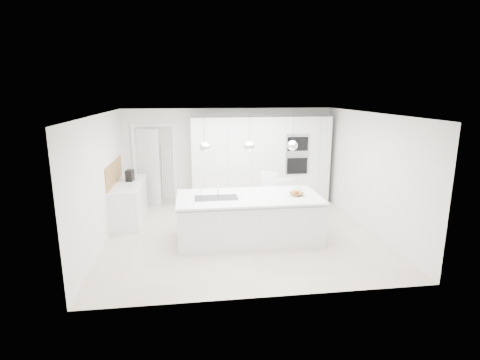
{
  "coord_description": "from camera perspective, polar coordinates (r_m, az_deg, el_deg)",
  "views": [
    {
      "loc": [
        -1.02,
        -7.32,
        2.92
      ],
      "look_at": [
        0.0,
        0.3,
        1.1
      ],
      "focal_mm": 28.0,
      "sensor_mm": 36.0,
      "label": 1
    }
  ],
  "objects": [
    {
      "name": "fruit_bowl",
      "position": [
        7.54,
        8.64,
        -2.11
      ],
      "size": [
        0.35,
        0.35,
        0.07
      ],
      "primitive_type": "imported",
      "rotation": [
        0.0,
        0.0,
        0.4
      ],
      "color": "olive",
      "rests_on": "island_worktop"
    },
    {
      "name": "apple_b",
      "position": [
        7.51,
        8.66,
        -1.92
      ],
      "size": [
        0.07,
        0.07,
        0.07
      ],
      "primitive_type": "sphere",
      "color": "#B92E12",
      "rests_on": "fruit_bowl"
    },
    {
      "name": "island_tap",
      "position": [
        7.47,
        -3.4,
        -1.19
      ],
      "size": [
        0.02,
        0.02,
        0.3
      ],
      "primitive_type": "cylinder",
      "color": "white",
      "rests_on": "island_worktop"
    },
    {
      "name": "oven_stack",
      "position": [
        9.73,
        8.74,
        3.88
      ],
      "size": [
        0.62,
        0.04,
        1.05
      ],
      "primitive_type": null,
      "color": "#A5A5A8",
      "rests_on": "tall_cabinets"
    },
    {
      "name": "island_sink",
      "position": [
        7.34,
        -3.64,
        -3.33
      ],
      "size": [
        0.84,
        0.44,
        0.18
      ],
      "primitive_type": null,
      "color": "#3F3F42",
      "rests_on": "island_worktop"
    },
    {
      "name": "tall_cabinets",
      "position": [
        9.85,
        3.15,
        2.96
      ],
      "size": [
        3.6,
        0.6,
        2.3
      ],
      "primitive_type": "cube",
      "color": "white",
      "rests_on": "floor"
    },
    {
      "name": "left_base_cabinets",
      "position": [
        8.99,
        -16.49,
        -3.32
      ],
      "size": [
        0.6,
        1.8,
        0.86
      ],
      "primitive_type": "cube",
      "color": "white",
      "rests_on": "floor"
    },
    {
      "name": "bar_stool_left",
      "position": [
        8.45,
        4.61,
        -2.82
      ],
      "size": [
        0.49,
        0.6,
        1.15
      ],
      "primitive_type": null,
      "rotation": [
        0.0,
        0.0,
        -0.23
      ],
      "color": "white",
      "rests_on": "floor"
    },
    {
      "name": "wall_left",
      "position": [
        7.7,
        -20.41,
        -0.05
      ],
      "size": [
        0.0,
        5.0,
        5.0
      ],
      "primitive_type": "plane",
      "rotation": [
        1.57,
        0.0,
        1.57
      ],
      "color": "silver",
      "rests_on": "ground"
    },
    {
      "name": "pendant_right",
      "position": [
        7.36,
        8.01,
        5.22
      ],
      "size": [
        0.2,
        0.2,
        0.2
      ],
      "primitive_type": "sphere",
      "color": "white",
      "rests_on": "ceiling"
    },
    {
      "name": "oak_backsplash",
      "position": [
        8.87,
        -18.63,
        1.1
      ],
      "size": [
        0.02,
        1.8,
        0.5
      ],
      "primitive_type": "cube",
      "color": "olive",
      "rests_on": "wall_left"
    },
    {
      "name": "doorway_frame",
      "position": [
        10.01,
        -12.82,
        2.08
      ],
      "size": [
        1.11,
        0.08,
        2.13
      ],
      "primitive_type": null,
      "color": "white",
      "rests_on": "floor"
    },
    {
      "name": "espresso_machine",
      "position": [
        9.02,
        -16.44,
        0.67
      ],
      "size": [
        0.19,
        0.26,
        0.26
      ],
      "primitive_type": "cube",
      "rotation": [
        0.0,
        0.0,
        -0.14
      ],
      "color": "black",
      "rests_on": "left_worktop"
    },
    {
      "name": "pendant_mid",
      "position": [
        7.18,
        1.43,
        5.15
      ],
      "size": [
        0.2,
        0.2,
        0.2
      ],
      "primitive_type": "sphere",
      "color": "white",
      "rests_on": "ceiling"
    },
    {
      "name": "pendant_left",
      "position": [
        7.1,
        -5.39,
        5.0
      ],
      "size": [
        0.2,
        0.2,
        0.2
      ],
      "primitive_type": "sphere",
      "color": "white",
      "rests_on": "ceiling"
    },
    {
      "name": "radiator",
      "position": [
        10.01,
        -10.95,
        1.15
      ],
      "size": [
        0.32,
        0.04,
        1.4
      ],
      "primitive_type": null,
      "color": "white",
      "rests_on": "floor"
    },
    {
      "name": "floor",
      "position": [
        7.95,
        0.29,
        -8.24
      ],
      "size": [
        5.5,
        5.5,
        0.0
      ],
      "primitive_type": "plane",
      "color": "beige",
      "rests_on": "ground"
    },
    {
      "name": "apple_a",
      "position": [
        7.51,
        8.7,
        -1.91
      ],
      "size": [
        0.07,
        0.07,
        0.07
      ],
      "primitive_type": "sphere",
      "color": "#B92E12",
      "rests_on": "fruit_bowl"
    },
    {
      "name": "ceiling",
      "position": [
        7.4,
        0.31,
        10.07
      ],
      "size": [
        5.5,
        5.5,
        0.0
      ],
      "primitive_type": "plane",
      "rotation": [
        3.14,
        0.0,
        0.0
      ],
      "color": "white",
      "rests_on": "wall_back"
    },
    {
      "name": "banana_bunch",
      "position": [
        7.49,
        8.62,
        -1.57
      ],
      "size": [
        0.24,
        0.17,
        0.21
      ],
      "primitive_type": "torus",
      "rotation": [
        1.22,
        0.0,
        0.35
      ],
      "color": "gold",
      "rests_on": "fruit_bowl"
    },
    {
      "name": "hallway_door",
      "position": [
        9.99,
        -14.26,
        1.87
      ],
      "size": [
        0.76,
        0.38,
        2.0
      ],
      "primitive_type": "cube",
      "rotation": [
        0.0,
        0.0,
        -0.44
      ],
      "color": "white",
      "rests_on": "floor"
    },
    {
      "name": "bar_stool_right",
      "position": [
        8.43,
        6.7,
        -3.38
      ],
      "size": [
        0.35,
        0.47,
        1.02
      ],
      "primitive_type": null,
      "rotation": [
        0.0,
        0.0,
        0.02
      ],
      "color": "white",
      "rests_on": "floor"
    },
    {
      "name": "island_base",
      "position": [
        7.53,
        1.37,
        -5.99
      ],
      "size": [
        2.8,
        1.2,
        0.86
      ],
      "primitive_type": "cube",
      "color": "white",
      "rests_on": "floor"
    },
    {
      "name": "wall_back",
      "position": [
        10.01,
        -1.67,
        3.72
      ],
      "size": [
        5.5,
        0.0,
        5.5
      ],
      "primitive_type": "plane",
      "rotation": [
        1.57,
        0.0,
        0.0
      ],
      "color": "silver",
      "rests_on": "ground"
    },
    {
      "name": "island_worktop",
      "position": [
        7.44,
        1.33,
        -2.59
      ],
      "size": [
        2.84,
        1.4,
        0.04
      ],
      "primitive_type": "cube",
      "color": "white",
      "rests_on": "island_base"
    },
    {
      "name": "left_worktop",
      "position": [
        8.88,
        -16.68,
        -0.54
      ],
      "size": [
        0.62,
        1.82,
        0.04
      ],
      "primitive_type": "cube",
      "color": "white",
      "rests_on": "left_base_cabinets"
    }
  ]
}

